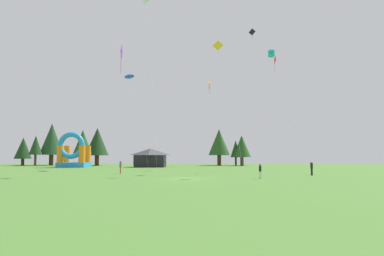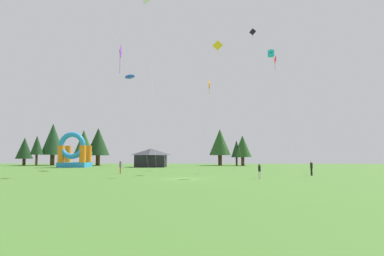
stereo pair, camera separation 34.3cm
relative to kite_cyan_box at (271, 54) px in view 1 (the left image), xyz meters
name	(u,v)px [view 1 (the left image)]	position (x,y,z in m)	size (l,w,h in m)	color
ground_plane	(186,179)	(-10.94, -6.58, -16.01)	(120.00, 120.00, 0.00)	#47752D
kite_cyan_box	(271,54)	(0.00, 0.00, 0.00)	(2.03, 5.14, 16.51)	#19B7CC
kite_purple_diamond	(120,52)	(-17.69, -9.98, -2.59)	(1.57, 2.36, 14.08)	purple
kite_blue_parafoil	(129,77)	(-23.11, 17.73, 1.27)	(6.42, 7.08, 17.77)	blue
kite_red_diamond	(274,61)	(2.73, 11.55, 2.21)	(4.63, 2.08, 18.91)	red
kite_black_diamond	(253,34)	(0.99, 24.57, 11.62)	(3.60, 9.25, 28.49)	black
kite_yellow_diamond	(218,47)	(-6.95, 2.65, 1.85)	(3.74, 4.49, 18.55)	yellow
kite_orange_diamond	(210,85)	(-8.04, 5.18, -3.07)	(2.00, 2.09, 13.63)	orange
person_midfield	(312,167)	(4.87, -0.04, -14.91)	(0.45, 0.45, 1.87)	black
person_left_edge	(260,170)	(-2.64, -5.97, -15.03)	(0.35, 0.35, 1.66)	silver
person_near_camera	(120,166)	(-20.76, 2.94, -14.95)	(0.37, 0.37, 1.79)	#B21E26
inflatable_red_slide	(73,154)	(-36.54, 25.42, -13.30)	(5.88, 4.73, 7.34)	#268CD8
festival_tent	(150,158)	(-20.57, 27.22, -14.05)	(6.28, 4.43, 3.92)	black
tree_row_0	(23,148)	(-53.64, 37.02, -11.82)	(4.04, 4.04, 6.84)	#4C331E
tree_row_1	(36,145)	(-49.12, 34.31, -11.20)	(2.99, 2.99, 7.15)	#4C331E
tree_row_2	(52,139)	(-47.03, 38.04, -9.60)	(5.65, 5.65, 10.36)	#4C331E
tree_row_3	(83,142)	(-37.55, 33.59, -10.55)	(4.39, 4.39, 8.39)	#4C331E
tree_row_4	(97,142)	(-35.05, 36.43, -10.31)	(5.52, 5.52, 9.08)	#4C331E
tree_row_5	(219,142)	(-5.55, 38.67, -10.40)	(5.23, 5.23, 8.86)	#4C331E
tree_row_6	(236,149)	(-1.68, 36.86, -12.07)	(2.51, 2.51, 5.99)	#4C331E
tree_row_7	(242,146)	(-0.25, 36.68, -11.46)	(4.30, 4.30, 7.16)	#4C331E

